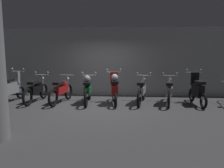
{
  "coord_description": "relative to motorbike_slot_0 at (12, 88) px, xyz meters",
  "views": [
    {
      "loc": [
        0.99,
        -7.31,
        1.85
      ],
      "look_at": [
        0.41,
        0.47,
        0.75
      ],
      "focal_mm": 33.98,
      "sensor_mm": 36.0,
      "label": 1
    }
  ],
  "objects": [
    {
      "name": "back_wall",
      "position": [
        3.54,
        1.66,
        0.97
      ],
      "size": [
        16.0,
        0.3,
        3.0
      ],
      "primitive_type": "cube",
      "color": "#9EA0A3",
      "rests_on": "ground"
    },
    {
      "name": "motorbike_slot_6",
      "position": [
        6.09,
        0.02,
        -0.04
      ],
      "size": [
        0.64,
        1.93,
        1.15
      ],
      "color": "black",
      "rests_on": "ground"
    },
    {
      "name": "motorbike_slot_1",
      "position": [
        1.01,
        -0.02,
        -0.04
      ],
      "size": [
        0.59,
        1.95,
        1.15
      ],
      "color": "black",
      "rests_on": "ground"
    },
    {
      "name": "motorbike_slot_4",
      "position": [
        4.05,
        -0.12,
        0.04
      ],
      "size": [
        0.59,
        1.68,
        1.29
      ],
      "color": "black",
      "rests_on": "ground"
    },
    {
      "name": "motorbike_slot_3",
      "position": [
        3.04,
        -0.07,
        0.0
      ],
      "size": [
        0.59,
        1.95,
        1.15
      ],
      "color": "black",
      "rests_on": "ground"
    },
    {
      "name": "motorbike_slot_7",
      "position": [
        7.09,
        -0.01,
        0.0
      ],
      "size": [
        0.59,
        1.68,
        1.29
      ],
      "color": "black",
      "rests_on": "ground"
    },
    {
      "name": "ground_plane",
      "position": [
        3.54,
        -0.57,
        -0.53
      ],
      "size": [
        80.0,
        80.0,
        0.0
      ],
      "primitive_type": "plane",
      "color": "#424244"
    },
    {
      "name": "motorbike_slot_5",
      "position": [
        5.07,
        0.03,
        -0.04
      ],
      "size": [
        0.63,
        1.93,
        1.15
      ],
      "color": "black",
      "rests_on": "ground"
    },
    {
      "name": "motorbike_slot_2",
      "position": [
        2.03,
        -0.09,
        -0.04
      ],
      "size": [
        0.56,
        1.94,
        1.03
      ],
      "color": "black",
      "rests_on": "ground"
    },
    {
      "name": "motorbike_slot_0",
      "position": [
        0.0,
        0.0,
        0.0
      ],
      "size": [
        0.58,
        1.68,
        1.29
      ],
      "color": "black",
      "rests_on": "ground"
    }
  ]
}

